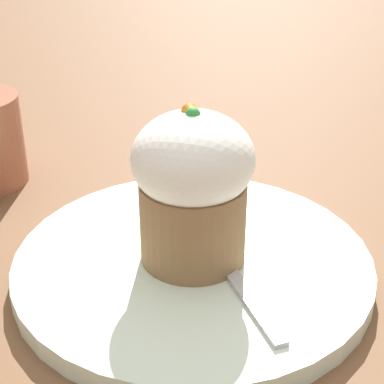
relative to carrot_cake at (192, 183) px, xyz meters
name	(u,v)px	position (x,y,z in m)	size (l,w,h in m)	color
ground_plane	(193,274)	(0.00, 0.00, -0.08)	(4.00, 4.00, 0.00)	brown
dessert_plate	(193,265)	(0.00, 0.00, -0.07)	(0.27, 0.27, 0.02)	silver
carrot_cake	(192,183)	(0.00, 0.00, 0.00)	(0.09, 0.09, 0.12)	olive
spoon	(224,262)	(0.02, 0.02, -0.06)	(0.13, 0.03, 0.01)	#B7B7BC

